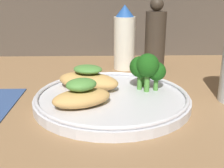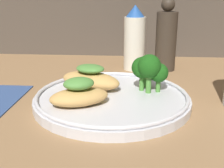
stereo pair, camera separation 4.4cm
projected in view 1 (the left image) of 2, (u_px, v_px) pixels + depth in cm
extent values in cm
cube|color=#936D47|center=(112.00, 107.00, 45.59)|extent=(180.00, 180.00, 1.00)
cylinder|color=silver|center=(112.00, 100.00, 45.21)|extent=(24.90, 24.90, 1.40)
torus|color=silver|center=(112.00, 94.00, 44.90)|extent=(24.30, 24.30, 0.60)
ellipsoid|color=tan|center=(82.00, 98.00, 40.63)|extent=(9.95, 8.00, 2.46)
ellipsoid|color=#518E3D|center=(81.00, 85.00, 39.97)|extent=(5.57, 5.11, 1.71)
ellipsoid|color=tan|center=(88.00, 81.00, 47.66)|extent=(12.04, 9.14, 2.87)
ellipsoid|color=#518E3D|center=(88.00, 69.00, 47.01)|extent=(6.13, 5.60, 1.32)
cylinder|color=#4C8E38|center=(156.00, 84.00, 47.26)|extent=(0.78, 0.78, 2.20)
sphere|color=#195114|center=(156.00, 71.00, 46.57)|extent=(3.15, 3.15, 3.15)
cylinder|color=#4C8E38|center=(143.00, 79.00, 49.55)|extent=(0.70, 0.70, 2.44)
sphere|color=#195114|center=(143.00, 67.00, 48.85)|extent=(2.92, 2.92, 2.92)
cylinder|color=#4C8E38|center=(140.00, 82.00, 47.64)|extent=(0.83, 0.83, 2.71)
sphere|color=#195114|center=(140.00, 67.00, 46.82)|extent=(3.57, 3.57, 3.57)
cylinder|color=#4C8E38|center=(147.00, 82.00, 46.50)|extent=(0.90, 0.90, 3.19)
sphere|color=#195114|center=(148.00, 65.00, 45.58)|extent=(3.83, 3.83, 3.83)
cylinder|color=silver|center=(124.00, 43.00, 64.51)|extent=(4.87, 4.87, 11.96)
cone|color=#23519E|center=(125.00, 11.00, 62.22)|extent=(4.14, 4.14, 2.63)
cylinder|color=#382D23|center=(155.00, 41.00, 64.52)|extent=(4.68, 4.68, 13.13)
sphere|color=#382D23|center=(157.00, 4.00, 61.98)|extent=(3.04, 3.04, 3.04)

